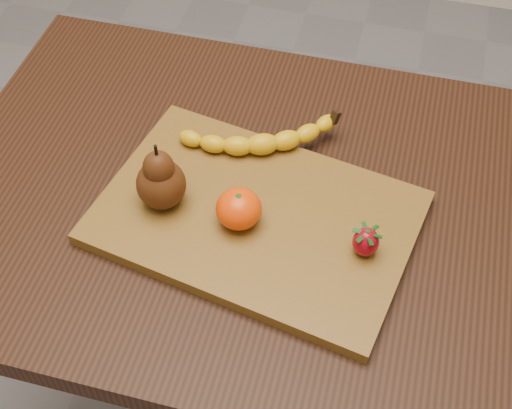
% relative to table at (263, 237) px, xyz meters
% --- Properties ---
extents(ground, '(3.50, 3.50, 0.00)m').
position_rel_table_xyz_m(ground, '(0.00, 0.00, -0.66)').
color(ground, slate).
rests_on(ground, ground).
extents(table, '(1.00, 0.70, 0.76)m').
position_rel_table_xyz_m(table, '(0.00, 0.00, 0.00)').
color(table, black).
rests_on(table, ground).
extents(cutting_board, '(0.50, 0.38, 0.02)m').
position_rel_table_xyz_m(cutting_board, '(0.00, -0.05, 0.11)').
color(cutting_board, brown).
rests_on(cutting_board, table).
extents(banana, '(0.22, 0.14, 0.03)m').
position_rel_table_xyz_m(banana, '(-0.02, 0.08, 0.13)').
color(banana, '#E8B30A').
rests_on(banana, cutting_board).
extents(pear, '(0.09, 0.09, 0.11)m').
position_rel_table_xyz_m(pear, '(-0.14, -0.06, 0.17)').
color(pear, '#47220B').
rests_on(pear, cutting_board).
extents(mandarin, '(0.07, 0.07, 0.06)m').
position_rel_table_xyz_m(mandarin, '(-0.02, -0.07, 0.15)').
color(mandarin, '#F74002').
rests_on(mandarin, cutting_board).
extents(strawberry, '(0.04, 0.04, 0.05)m').
position_rel_table_xyz_m(strawberry, '(0.16, -0.07, 0.14)').
color(strawberry, '#980414').
rests_on(strawberry, cutting_board).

